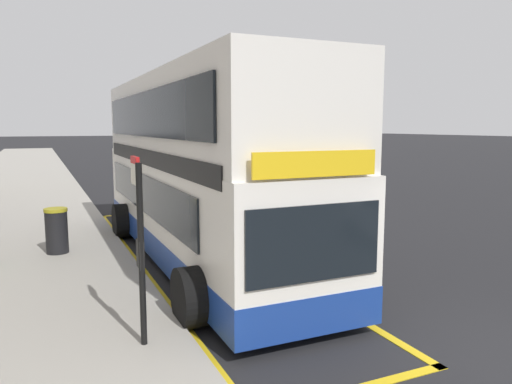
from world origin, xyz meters
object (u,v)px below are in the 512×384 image
object	(u,v)px
double_decker_bus	(197,175)
parked_car_teal_kerbside	(174,155)
litter_bin	(57,230)
bus_stop_sign	(140,235)

from	to	relation	value
double_decker_bus	parked_car_teal_kerbside	bearing A→B (deg)	76.34
parked_car_teal_kerbside	litter_bin	size ratio (longest dim) A/B	3.78
bus_stop_sign	parked_car_teal_kerbside	size ratio (longest dim) A/B	0.64
litter_bin	bus_stop_sign	bearing A→B (deg)	-81.09
double_decker_bus	parked_car_teal_kerbside	world-z (taller)	double_decker_bus
bus_stop_sign	litter_bin	world-z (taller)	bus_stop_sign
parked_car_teal_kerbside	litter_bin	world-z (taller)	parked_car_teal_kerbside
parked_car_teal_kerbside	bus_stop_sign	bearing A→B (deg)	-104.22
double_decker_bus	bus_stop_sign	xyz separation A→B (m)	(-2.25, -4.46, -0.35)
double_decker_bus	bus_stop_sign	bearing A→B (deg)	-116.72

